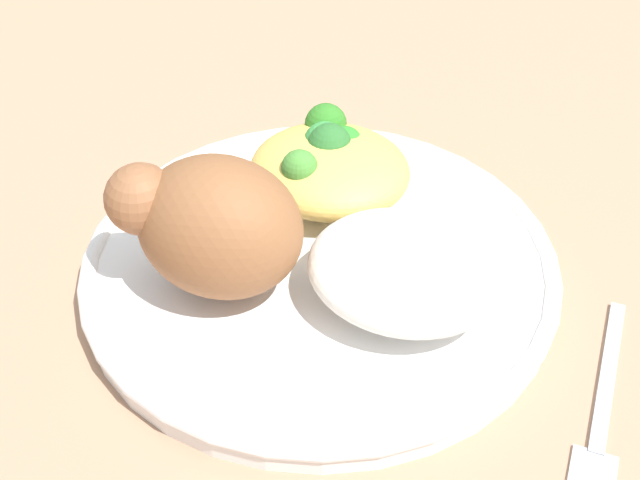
{
  "coord_description": "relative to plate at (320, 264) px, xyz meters",
  "views": [
    {
      "loc": [
        -0.14,
        0.34,
        0.35
      ],
      "look_at": [
        0.0,
        0.0,
        0.03
      ],
      "focal_mm": 46.48,
      "sensor_mm": 36.0,
      "label": 1
    }
  ],
  "objects": [
    {
      "name": "fork",
      "position": [
        -0.17,
        0.04,
        -0.01
      ],
      "size": [
        0.02,
        0.14,
        0.01
      ],
      "color": "#B2B2B7",
      "rests_on": "ground_plane"
    },
    {
      "name": "plate",
      "position": [
        0.0,
        0.0,
        0.0
      ],
      "size": [
        0.28,
        0.28,
        0.02
      ],
      "color": "white",
      "rests_on": "ground_plane"
    },
    {
      "name": "ground_plane",
      "position": [
        0.0,
        0.0,
        -0.01
      ],
      "size": [
        2.0,
        2.0,
        0.0
      ],
      "primitive_type": "plane",
      "color": "#A77C5F"
    },
    {
      "name": "mac_cheese_with_broccoli",
      "position": [
        0.02,
        -0.06,
        0.03
      ],
      "size": [
        0.1,
        0.1,
        0.05
      ],
      "color": "#E2B654",
      "rests_on": "plate"
    },
    {
      "name": "rice_pile",
      "position": [
        -0.06,
        0.02,
        0.03
      ],
      "size": [
        0.11,
        0.09,
        0.04
      ],
      "primitive_type": "ellipsoid",
      "color": "white",
      "rests_on": "plate"
    },
    {
      "name": "roasted_chicken",
      "position": [
        0.05,
        0.04,
        0.05
      ],
      "size": [
        0.11,
        0.08,
        0.08
      ],
      "color": "brown",
      "rests_on": "plate"
    }
  ]
}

